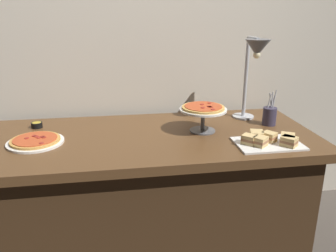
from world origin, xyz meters
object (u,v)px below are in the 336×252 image
at_px(pizza_plate_front, 35,141).
at_px(utensil_holder, 270,116).
at_px(heat_lamp, 255,57).
at_px(sandwich_platter, 269,140).
at_px(pizza_plate_center, 203,111).
at_px(sauce_cup_near, 37,125).

bearing_deg(pizza_plate_front, utensil_holder, 4.26).
relative_size(pizza_plate_front, utensil_holder, 1.37).
xyz_separation_m(heat_lamp, sandwich_platter, (-0.04, -0.38, -0.39)).
height_order(pizza_plate_center, utensil_holder, utensil_holder).
distance_m(sandwich_platter, utensil_holder, 0.35).
bearing_deg(heat_lamp, sandwich_platter, -96.28).
xyz_separation_m(pizza_plate_center, utensil_holder, (0.44, 0.05, -0.07)).
bearing_deg(sauce_cup_near, pizza_plate_front, -80.80).
height_order(pizza_plate_front, pizza_plate_center, pizza_plate_center).
bearing_deg(utensil_holder, pizza_plate_center, -172.93).
bearing_deg(sandwich_platter, utensil_holder, 65.48).
distance_m(sandwich_platter, sauce_cup_near, 1.36).
bearing_deg(pizza_plate_center, sauce_cup_near, 167.33).
bearing_deg(utensil_holder, sauce_cup_near, 173.34).
xyz_separation_m(sandwich_platter, sauce_cup_near, (-1.28, 0.48, -0.01)).
xyz_separation_m(sandwich_platter, utensil_holder, (0.15, 0.32, 0.04)).
distance_m(heat_lamp, sauce_cup_near, 1.38).
bearing_deg(utensil_holder, sandwich_platter, -114.52).
bearing_deg(pizza_plate_center, pizza_plate_front, -177.07).
xyz_separation_m(pizza_plate_front, sauce_cup_near, (-0.04, 0.27, 0.01)).
relative_size(pizza_plate_front, sauce_cup_near, 4.52).
relative_size(heat_lamp, utensil_holder, 2.43).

